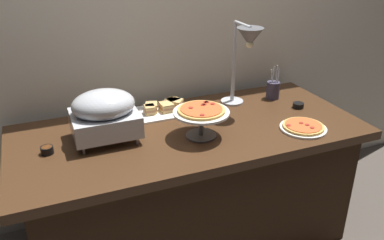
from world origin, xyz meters
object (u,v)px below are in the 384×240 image
Objects in this scene: heat_lamp at (246,45)px; sauce_cup_far at (298,105)px; chafing_dish at (104,113)px; pizza_plate_center at (201,114)px; sandwich_platter at (163,108)px; sauce_cup_near at (47,150)px; pizza_plate_front at (303,127)px; utensil_holder at (273,90)px.

heat_lamp is 0.51m from sauce_cup_far.
chafing_dish reaches higher than pizza_plate_center.
sauce_cup_far is at bearing -15.48° from heat_lamp.
sandwich_platter is at bearing 161.78° from sauce_cup_far.
sauce_cup_far is at bearing 0.32° from sauce_cup_near.
pizza_plate_center is 4.79× the size of sauce_cup_near.
chafing_dish is at bearing 162.21° from pizza_plate_center.
sauce_cup_near is 1.46m from sauce_cup_far.
sauce_cup_near is at bearing 169.15° from pizza_plate_front.
heat_lamp reaches higher than sauce_cup_far.
chafing_dish is 1.14× the size of pizza_plate_center.
sauce_cup_near is at bearing -174.90° from heat_lamp.
chafing_dish is 0.46m from sandwich_platter.
sandwich_platter is 1.57× the size of utensil_holder.
sauce_cup_near is (-1.31, 0.25, 0.01)m from pizza_plate_front.
pizza_plate_front is 0.57m from pizza_plate_center.
pizza_plate_front is at bearing -101.78° from utensil_holder.
heat_lamp is 0.45m from utensil_holder.
heat_lamp is (0.83, 0.06, 0.25)m from chafing_dish.
pizza_plate_front is 0.81m from sandwich_platter.
pizza_plate_center is (-0.36, -0.21, -0.27)m from heat_lamp.
heat_lamp is at bearing 5.10° from sauce_cup_near.
pizza_plate_front is 0.86× the size of pizza_plate_center.
sauce_cup_far is at bearing -1.50° from chafing_dish.
heat_lamp is at bearing 117.04° from pizza_plate_front.
pizza_plate_front is 0.46m from utensil_holder.
sauce_cup_far is (0.70, 0.12, -0.11)m from pizza_plate_center.
heat_lamp reaches higher than sandwich_platter.
pizza_plate_front is 1.33m from sauce_cup_near.
sauce_cup_far is (0.33, -0.09, -0.38)m from heat_lamp.
pizza_plate_center is (-0.54, 0.14, 0.11)m from pizza_plate_front.
pizza_plate_center is at bearing -170.31° from sauce_cup_far.
sauce_cup_near is 0.91× the size of sauce_cup_far.
heat_lamp reaches higher than utensil_holder.
sandwich_platter is at bearing 30.42° from chafing_dish.
sauce_cup_near is 1.41m from utensil_holder.
chafing_dish is 1.17m from sauce_cup_far.
pizza_plate_front is 0.30m from sauce_cup_far.
utensil_holder is (1.10, 0.16, -0.09)m from chafing_dish.
utensil_holder is at bearing 8.19° from sauce_cup_near.
utensil_holder is at bearing 78.22° from pizza_plate_front.
utensil_holder is (0.64, 0.31, -0.07)m from pizza_plate_center.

